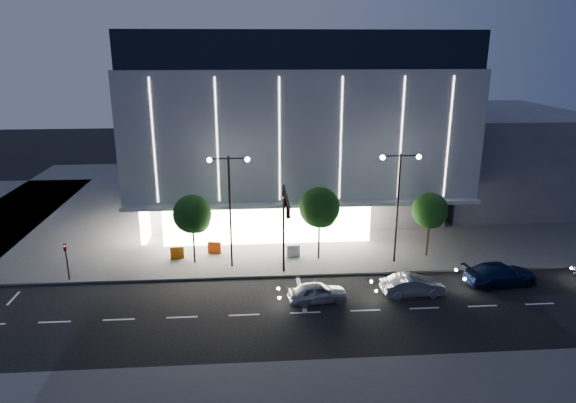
% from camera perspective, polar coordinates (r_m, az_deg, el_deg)
% --- Properties ---
extents(ground, '(160.00, 160.00, 0.00)m').
position_cam_1_polar(ground, '(35.62, -1.60, -11.19)').
color(ground, black).
rests_on(ground, ground).
extents(sidewalk_museum, '(70.00, 40.00, 0.15)m').
position_cam_1_polar(sidewalk_museum, '(58.21, 2.19, 0.22)').
color(sidewalk_museum, '#474747').
rests_on(sidewalk_museum, ground).
extents(museum, '(30.00, 25.80, 18.00)m').
position_cam_1_polar(museum, '(54.40, 0.35, 8.97)').
color(museum, '#4C4C51').
rests_on(museum, ground).
extents(annex_building, '(16.00, 20.00, 10.00)m').
position_cam_1_polar(annex_building, '(62.91, 21.69, 4.91)').
color(annex_building, '#4C4C51').
rests_on(annex_building, ground).
extents(traffic_mast, '(0.33, 5.89, 7.07)m').
position_cam_1_polar(traffic_mast, '(36.75, -0.35, -1.74)').
color(traffic_mast, black).
rests_on(traffic_mast, ground).
extents(street_lamp_west, '(3.16, 0.36, 9.00)m').
position_cam_1_polar(street_lamp_west, '(38.97, -6.50, 0.68)').
color(street_lamp_west, black).
rests_on(street_lamp_west, ground).
extents(street_lamp_east, '(3.16, 0.36, 9.00)m').
position_cam_1_polar(street_lamp_east, '(40.56, 12.17, 1.05)').
color(street_lamp_east, black).
rests_on(street_lamp_east, ground).
extents(ped_signal_far, '(0.22, 0.24, 3.00)m').
position_cam_1_polar(ped_signal_far, '(41.18, -23.39, -5.75)').
color(ped_signal_far, black).
rests_on(ped_signal_far, ground).
extents(tree_left, '(3.02, 3.02, 5.72)m').
position_cam_1_polar(tree_left, '(40.74, -10.55, -1.62)').
color(tree_left, black).
rests_on(tree_left, ground).
extents(tree_mid, '(3.25, 3.25, 6.15)m').
position_cam_1_polar(tree_mid, '(40.74, 3.54, -0.91)').
color(tree_mid, black).
rests_on(tree_mid, ground).
extents(tree_right, '(2.91, 2.91, 5.51)m').
position_cam_1_polar(tree_right, '(43.01, 15.50, -1.17)').
color(tree_right, black).
rests_on(tree_right, ground).
extents(car_lead, '(4.24, 2.16, 1.38)m').
position_cam_1_polar(car_lead, '(35.50, 3.32, -10.06)').
color(car_lead, '#9FA1A6').
rests_on(car_lead, ground).
extents(car_second, '(4.49, 1.83, 1.45)m').
position_cam_1_polar(car_second, '(37.36, 13.69, -9.05)').
color(car_second, '#ABAFB3').
rests_on(car_second, ground).
extents(car_third, '(5.70, 2.94, 1.58)m').
position_cam_1_polar(car_third, '(40.95, 22.53, -7.44)').
color(car_third, '#131F48').
rests_on(car_third, ground).
extents(barrier_a, '(1.13, 0.44, 1.00)m').
position_cam_1_polar(barrier_a, '(42.92, -12.22, -5.57)').
color(barrier_a, '#CC590B').
rests_on(barrier_a, sidewalk_museum).
extents(barrier_c, '(1.12, 0.41, 1.00)m').
position_cam_1_polar(barrier_c, '(43.39, -8.17, -5.09)').
color(barrier_c, '#FC440E').
rests_on(barrier_c, sidewalk_museum).
extents(barrier_d, '(1.12, 0.41, 1.00)m').
position_cam_1_polar(barrier_d, '(42.30, 0.58, -5.50)').
color(barrier_d, '#BEBEBE').
rests_on(barrier_d, sidewalk_museum).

